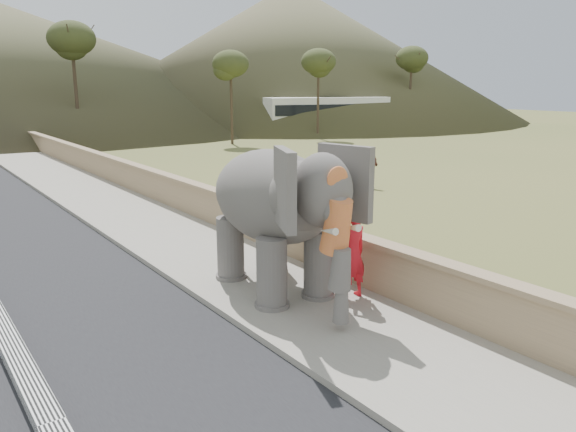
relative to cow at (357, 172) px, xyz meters
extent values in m
plane|color=olive|center=(-9.77, -11.02, -0.67)|extent=(160.00, 160.00, 0.00)
cube|color=#9E9687|center=(-9.77, -1.02, -0.60)|extent=(3.00, 120.00, 0.15)
cube|color=tan|center=(-8.12, -1.02, -0.12)|extent=(0.30, 120.00, 1.10)
imported|color=brown|center=(0.00, 0.00, 0.00)|extent=(1.76, 1.34, 1.35)
imported|color=silver|center=(7.21, 25.01, 0.05)|extent=(4.55, 3.29, 1.44)
cube|color=white|center=(15.64, 20.98, 0.88)|extent=(11.27, 5.22, 3.10)
cube|color=#DA5726|center=(20.53, 20.77, 0.88)|extent=(11.28, 4.66, 3.10)
cone|color=brown|center=(26.23, 40.98, 7.33)|extent=(56.00, 56.00, 16.00)
imported|color=red|center=(-8.82, -9.52, 0.38)|extent=(0.66, 0.43, 1.81)
camera|label=1|loc=(-15.97, -17.36, 3.64)|focal=35.00mm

